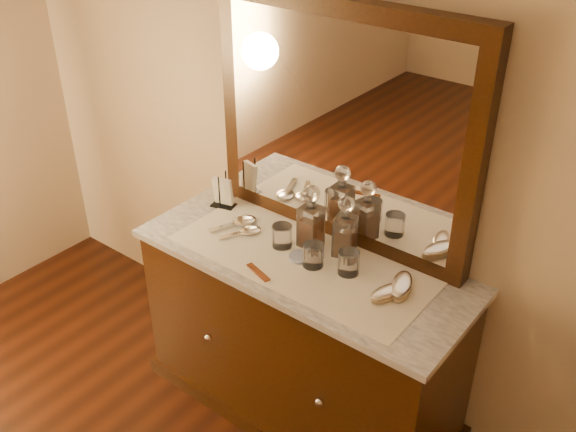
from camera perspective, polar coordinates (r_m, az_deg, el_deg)
The scene contains 18 objects.
dresser_cabinet at distance 2.95m, azimuth 1.22°, elevation -10.72°, with size 1.40×0.55×0.82m, color black.
dresser_plinth at distance 3.21m, azimuth 1.14°, elevation -15.64°, with size 1.46×0.59×0.08m, color black.
knob_left at distance 2.91m, azimuth -7.02°, elevation -10.57°, with size 0.04×0.04×0.04m, color silver.
knob_right at distance 2.63m, azimuth 2.77°, elevation -16.02°, with size 0.04×0.04×0.04m, color silver.
marble_top at distance 2.68m, azimuth 1.32°, elevation -3.96°, with size 1.44×0.59×0.03m, color white.
mirror_frame at distance 2.61m, azimuth 4.72°, elevation 7.82°, with size 1.20×0.08×1.00m, color black.
mirror_glass at distance 2.58m, azimuth 4.29°, elevation 7.59°, with size 1.06×0.01×0.86m, color white.
lace_runner at distance 2.66m, azimuth 1.06°, elevation -3.86°, with size 1.10×0.45×0.00m, color silver.
pin_dish at distance 2.66m, azimuth 1.03°, elevation -3.63°, with size 0.09×0.09×0.02m, color silver.
comb at distance 2.58m, azimuth -2.64°, elevation -4.95°, with size 0.14×0.03×0.01m, color brown.
napkin_rack at distance 3.01m, azimuth -5.73°, elevation 2.00°, with size 0.13×0.09×0.17m.
decanter_left at distance 2.69m, azimuth 2.02°, elevation -0.61°, with size 0.09×0.09×0.28m.
decanter_right at distance 2.64m, azimuth 5.04°, elevation -1.45°, with size 0.10×0.10×0.27m.
brush_near at distance 2.47m, azimuth 8.62°, elevation -6.74°, with size 0.10×0.16×0.04m.
brush_far at distance 2.51m, azimuth 9.94°, elevation -6.09°, with size 0.13×0.19×0.05m.
hand_mirror_outer at distance 2.90m, azimuth -4.21°, elevation -0.49°, with size 0.13×0.23×0.02m.
hand_mirror_inner at distance 2.83m, azimuth -3.64°, elevation -1.34°, with size 0.13×0.20×0.02m.
tumblers at distance 2.63m, azimuth 2.30°, elevation -3.08°, with size 0.41×0.13×0.10m.
Camera 1 is at (1.30, 0.19, 2.38)m, focal length 40.44 mm.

